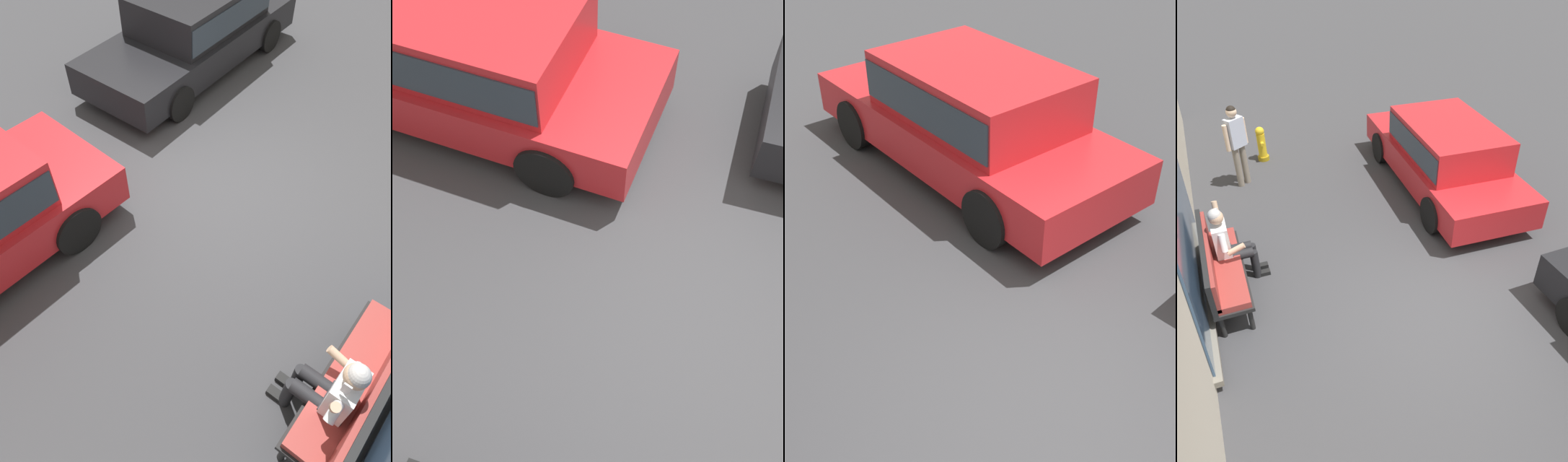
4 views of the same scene
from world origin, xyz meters
TOP-DOWN VIEW (x-y plane):
  - ground_plane at (0.00, 0.00)m, footprint 60.00×60.00m
  - parked_car_mid at (3.24, -1.76)m, footprint 4.73×2.06m

SIDE VIEW (x-z plane):
  - ground_plane at x=0.00m, z-range 0.00..0.00m
  - parked_car_mid at x=3.24m, z-range 0.07..1.54m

